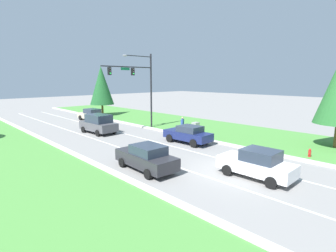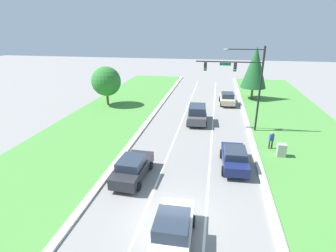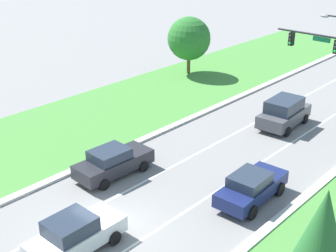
{
  "view_description": "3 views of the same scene",
  "coord_description": "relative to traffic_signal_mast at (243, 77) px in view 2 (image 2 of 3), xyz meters",
  "views": [
    {
      "loc": [
        -13.82,
        -9.2,
        5.81
      ],
      "look_at": [
        1.18,
        6.59,
        1.89
      ],
      "focal_mm": 28.0,
      "sensor_mm": 36.0,
      "label": 1
    },
    {
      "loc": [
        1.89,
        -12.25,
        10.33
      ],
      "look_at": [
        -2.17,
        9.59,
        1.92
      ],
      "focal_mm": 28.0,
      "sensor_mm": 36.0,
      "label": 2
    },
    {
      "loc": [
        14.45,
        -11.63,
        13.34
      ],
      "look_at": [
        -2.32,
        6.72,
        2.42
      ],
      "focal_mm": 50.0,
      "sensor_mm": 36.0,
      "label": 3
    }
  ],
  "objects": [
    {
      "name": "charcoal_sedan",
      "position": [
        -8.12,
        -11.27,
        -4.84
      ],
      "size": [
        2.18,
        4.71,
        1.67
      ],
      "rotation": [
        0.0,
        0.0,
        -0.04
      ],
      "color": "#28282D",
      "rests_on": "ground_plane"
    },
    {
      "name": "traffic_signal_mast",
      "position": [
        0.0,
        0.0,
        0.0
      ],
      "size": [
        6.61,
        0.41,
        8.67
      ],
      "color": "black",
      "rests_on": "ground_plane"
    },
    {
      "name": "conifer_near_right_tree",
      "position": [
        2.85,
        13.53,
        -0.88
      ],
      "size": [
        3.73,
        3.73,
        7.79
      ],
      "color": "brown",
      "rests_on": "ground_plane"
    },
    {
      "name": "curb_strip_right",
      "position": [
        1.18,
        -14.82,
        -5.6
      ],
      "size": [
        0.5,
        90.0,
        0.15
      ],
      "color": "beige",
      "rests_on": "ground_plane"
    },
    {
      "name": "curb_strip_left",
      "position": [
        -10.12,
        -14.82,
        -5.6
      ],
      "size": [
        0.5,
        90.0,
        0.15
      ],
      "color": "beige",
      "rests_on": "ground_plane"
    },
    {
      "name": "utility_cabinet",
      "position": [
        3.18,
        -5.76,
        -5.08
      ],
      "size": [
        0.7,
        0.6,
        1.18
      ],
      "color": "#9E9E99",
      "rests_on": "ground_plane"
    },
    {
      "name": "lane_stripe_inner_left",
      "position": [
        -6.27,
        -14.82,
        -5.67
      ],
      "size": [
        0.14,
        81.0,
        0.01
      ],
      "color": "white",
      "rests_on": "ground_plane"
    },
    {
      "name": "graphite_suv",
      "position": [
        -4.51,
        1.46,
        -4.63
      ],
      "size": [
        2.43,
        4.73,
        2.05
      ],
      "rotation": [
        0.0,
        0.0,
        0.06
      ],
      "color": "#4C4C51",
      "rests_on": "ground_plane"
    },
    {
      "name": "champagne_sedan",
      "position": [
        -0.9,
        9.98,
        -4.82
      ],
      "size": [
        2.24,
        4.8,
        1.69
      ],
      "rotation": [
        0.0,
        0.0,
        0.06
      ],
      "color": "beige",
      "rests_on": "ground_plane"
    },
    {
      "name": "oak_near_left_tree",
      "position": [
        -17.39,
        6.36,
        -2.28
      ],
      "size": [
        4.0,
        4.0,
        5.4
      ],
      "color": "brown",
      "rests_on": "ground_plane"
    },
    {
      "name": "grass_verge_left",
      "position": [
        -15.37,
        -14.82,
        -5.63
      ],
      "size": [
        10.0,
        90.0,
        0.08
      ],
      "color": "#4C8E3D",
      "rests_on": "ground_plane"
    },
    {
      "name": "lane_stripe_inner_right",
      "position": [
        -2.67,
        -14.82,
        -5.67
      ],
      "size": [
        0.14,
        81.0,
        0.01
      ],
      "color": "white",
      "rests_on": "ground_plane"
    },
    {
      "name": "white_sedan",
      "position": [
        -4.25,
        -16.88,
        -4.8
      ],
      "size": [
        2.09,
        4.45,
        1.76
      ],
      "rotation": [
        0.0,
        0.0,
        0.01
      ],
      "color": "white",
      "rests_on": "ground_plane"
    },
    {
      "name": "pedestrian",
      "position": [
        2.57,
        -4.37,
        -4.74
      ],
      "size": [
        0.43,
        0.32,
        1.69
      ],
      "rotation": [
        0.0,
        0.0,
        3.45
      ],
      "color": "#42382D",
      "rests_on": "ground_plane"
    },
    {
      "name": "ground_plane",
      "position": [
        -4.47,
        -14.82,
        -5.67
      ],
      "size": [
        160.0,
        160.0,
        0.0
      ],
      "primitive_type": "plane",
      "color": "gray"
    },
    {
      "name": "navy_sedan",
      "position": [
        -0.82,
        -8.29,
        -4.83
      ],
      "size": [
        2.15,
        4.65,
        1.63
      ],
      "rotation": [
        0.0,
        0.0,
        0.04
      ],
      "color": "navy",
      "rests_on": "ground_plane"
    }
  ]
}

